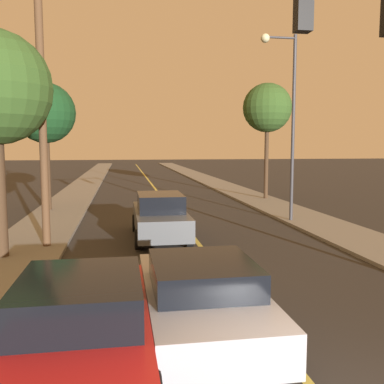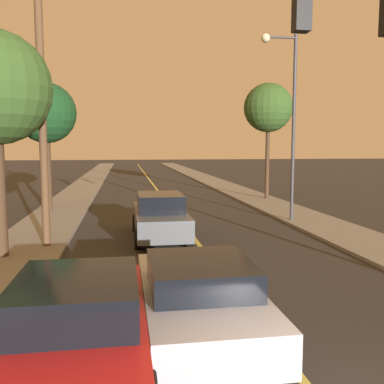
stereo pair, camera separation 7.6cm
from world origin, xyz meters
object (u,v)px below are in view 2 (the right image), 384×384
object	(u,v)px
tree_right_near	(268,108)
car_outer_lane_front	(78,324)
car_near_lane_second	(160,216)
utility_pole_left	(42,100)
tree_left_far	(46,114)
streetlamp_right	(287,105)
car_near_lane_front	(199,297)

from	to	relation	value
tree_right_near	car_outer_lane_front	bearing A→B (deg)	-116.10
car_near_lane_second	car_outer_lane_front	world-z (taller)	car_near_lane_second
car_outer_lane_front	tree_right_near	xyz separation A→B (m)	(9.10, 18.57, 4.69)
utility_pole_left	tree_left_far	size ratio (longest dim) A/B	1.41
car_near_lane_second	tree_right_near	size ratio (longest dim) A/B	0.70
streetlamp_right	tree_right_near	bearing A→B (deg)	76.63
tree_left_far	tree_right_near	xyz separation A→B (m)	(12.13, 2.68, 0.66)
car_outer_lane_front	utility_pole_left	distance (m)	8.99
car_near_lane_front	streetlamp_right	xyz separation A→B (m)	(5.47, 10.22, 4.22)
streetlamp_right	utility_pole_left	bearing A→B (deg)	-160.35
utility_pole_left	tree_right_near	world-z (taller)	utility_pole_left
streetlamp_right	utility_pole_left	world-z (taller)	utility_pole_left
car_near_lane_front	tree_left_far	distance (m)	16.25
utility_pole_left	tree_left_far	bearing A→B (deg)	98.86
car_near_lane_second	car_outer_lane_front	distance (m)	9.02
streetlamp_right	tree_left_far	size ratio (longest dim) A/B	1.24
utility_pole_left	tree_left_far	world-z (taller)	utility_pole_left
car_outer_lane_front	streetlamp_right	bearing A→B (deg)	56.69
car_near_lane_second	tree_left_far	xyz separation A→B (m)	(-4.90, 7.07, 3.99)
streetlamp_right	tree_right_near	xyz separation A→B (m)	(1.76, 7.41, 0.51)
utility_pole_left	tree_left_far	xyz separation A→B (m)	(-1.25, 7.99, 0.15)
car_near_lane_second	streetlamp_right	xyz separation A→B (m)	(5.47, 2.34, 4.13)
car_near_lane_front	utility_pole_left	bearing A→B (deg)	117.72
streetlamp_right	tree_right_near	distance (m)	7.63
car_near_lane_front	car_outer_lane_front	distance (m)	2.09
car_near_lane_second	streetlamp_right	bearing A→B (deg)	23.19
car_near_lane_second	utility_pole_left	world-z (taller)	utility_pole_left
car_near_lane_second	car_outer_lane_front	xyz separation A→B (m)	(-1.87, -8.82, -0.04)
car_near_lane_second	utility_pole_left	distance (m)	5.38
car_near_lane_second	car_outer_lane_front	bearing A→B (deg)	-101.96
car_outer_lane_front	streetlamp_right	distance (m)	13.99
car_near_lane_front	car_outer_lane_front	world-z (taller)	car_outer_lane_front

